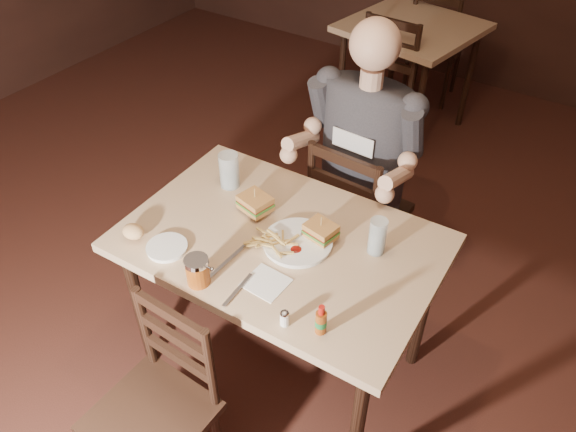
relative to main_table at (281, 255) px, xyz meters
The scene contains 23 objects.
room_shell 0.81m from the main_table, 132.38° to the right, with size 7.00×7.00×7.00m.
main_table is the anchor object (origin of this frame).
bg_table 2.25m from the main_table, 100.94° to the left, with size 0.92×0.92×0.77m.
chair_far 0.71m from the main_table, 88.95° to the left, with size 0.41×0.45×0.88m, color black, non-canonical shape.
chair_near 0.75m from the main_table, 97.66° to the right, with size 0.38×0.41×0.82m, color black, non-canonical shape.
bg_chair_far 2.81m from the main_table, 98.80° to the left, with size 0.39×0.43×0.85m, color black, non-canonical shape.
bg_chair_near 1.73m from the main_table, 104.44° to the left, with size 0.43×0.47×0.93m, color black, non-canonical shape.
diner 0.66m from the main_table, 89.06° to the left, with size 0.55×0.43×0.95m, color #353238, non-canonical shape.
dinner_plate 0.11m from the main_table, ahead, with size 0.26×0.26×0.01m, color white.
sandwich_left 0.24m from the main_table, 155.38° to the left, with size 0.12×0.10×0.10m, color #BF8A49, non-canonical shape.
sandwich_right 0.21m from the main_table, 31.73° to the left, with size 0.11×0.09×0.10m, color #BF8A49, non-canonical shape.
fries_pile 0.13m from the main_table, 79.61° to the right, with size 0.23×0.16×0.04m, color tan, non-canonical shape.
ketchup_dollop 0.14m from the main_table, 19.82° to the right, with size 0.04×0.04×0.01m, color maroon.
glass_left 0.43m from the main_table, 155.93° to the left, with size 0.08×0.08×0.15m, color silver.
glass_right 0.39m from the main_table, 22.98° to the left, with size 0.06×0.06×0.15m, color silver.
hot_sauce 0.47m from the main_table, 39.89° to the right, with size 0.04×0.04×0.12m, color #883D0F, non-canonical shape.
salt_shaker 0.42m from the main_table, 54.39° to the right, with size 0.03×0.03×0.06m, color white, non-canonical shape.
syrup_dispenser 0.38m from the main_table, 109.10° to the right, with size 0.09×0.09×0.11m, color #883D0F, non-canonical shape.
napkin 0.24m from the main_table, 69.18° to the right, with size 0.14×0.13×0.00m, color white.
knife 0.24m from the main_table, 115.14° to the right, with size 0.01×0.23×0.01m, color silver.
fork 0.31m from the main_table, 85.98° to the right, with size 0.01×0.17×0.01m, color silver.
side_plate 0.43m from the main_table, 139.33° to the right, with size 0.15×0.15×0.01m, color white.
bread_roll 0.57m from the main_table, 147.06° to the right, with size 0.09×0.07×0.05m, color tan.
Camera 1 is at (1.14, -1.00, 2.22)m, focal length 35.00 mm.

